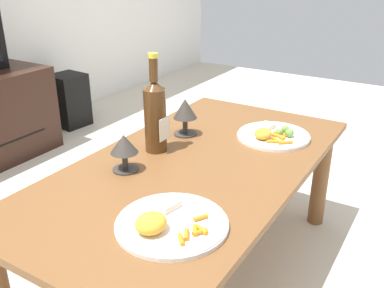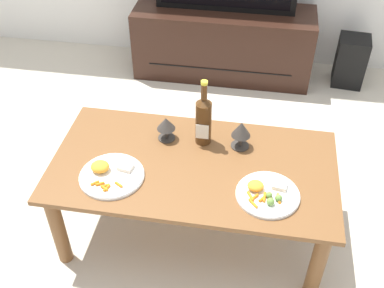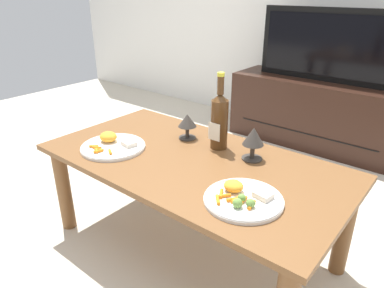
# 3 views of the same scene
# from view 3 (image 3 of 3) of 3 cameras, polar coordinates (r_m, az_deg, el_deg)

# --- Properties ---
(ground_plane) EXTENTS (6.40, 6.40, 0.00)m
(ground_plane) POSITION_cam_3_polar(r_m,az_deg,el_deg) (1.81, -0.05, -16.06)
(ground_plane) COLOR beige
(dining_table) EXTENTS (1.34, 0.70, 0.48)m
(dining_table) POSITION_cam_3_polar(r_m,az_deg,el_deg) (1.58, -0.05, -4.94)
(dining_table) COLOR brown
(dining_table) RESTS_ON ground_plane
(tv_stand) EXTENTS (1.32, 0.44, 0.52)m
(tv_stand) POSITION_cam_3_polar(r_m,az_deg,el_deg) (2.96, 19.38, 4.75)
(tv_stand) COLOR black
(tv_stand) RESTS_ON ground_plane
(tv_screen) EXTENTS (1.00, 0.05, 0.52)m
(tv_screen) POSITION_cam_3_polar(r_m,az_deg,el_deg) (2.84, 20.82, 14.64)
(tv_screen) COLOR black
(tv_screen) RESTS_ON tv_stand
(wine_bottle) EXTENTS (0.08, 0.08, 0.35)m
(wine_bottle) POSITION_cam_3_polar(r_m,az_deg,el_deg) (1.61, 4.43, 4.00)
(wine_bottle) COLOR #4C2D14
(wine_bottle) RESTS_ON dining_table
(goblet_left) EXTENTS (0.09, 0.09, 0.13)m
(goblet_left) POSITION_cam_3_polar(r_m,az_deg,el_deg) (1.73, -0.77, 3.55)
(goblet_left) COLOR #38332D
(goblet_left) RESTS_ON dining_table
(goblet_right) EXTENTS (0.09, 0.09, 0.15)m
(goblet_right) POSITION_cam_3_polar(r_m,az_deg,el_deg) (1.53, 9.84, 0.94)
(goblet_right) COLOR #38332D
(goblet_right) RESTS_ON dining_table
(dinner_plate_left) EXTENTS (0.30, 0.30, 0.06)m
(dinner_plate_left) POSITION_cam_3_polar(r_m,az_deg,el_deg) (1.69, -12.63, -0.17)
(dinner_plate_left) COLOR white
(dinner_plate_left) RESTS_ON dining_table
(dinner_plate_right) EXTENTS (0.28, 0.28, 0.05)m
(dinner_plate_right) POSITION_cam_3_polar(r_m,az_deg,el_deg) (1.26, 8.17, -8.59)
(dinner_plate_right) COLOR white
(dinner_plate_right) RESTS_ON dining_table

